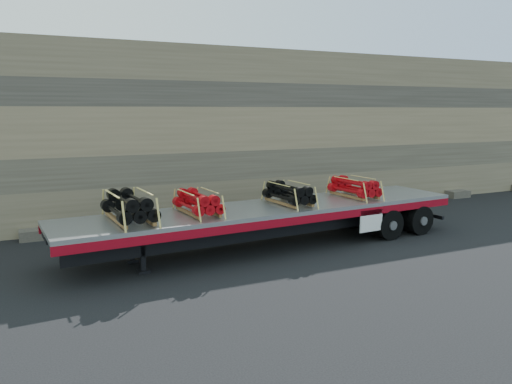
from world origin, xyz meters
The scene contains 7 objects.
ground centered at (0.00, 0.00, 0.00)m, with size 120.00×120.00×0.00m, color black.
rock_wall centered at (0.00, 6.50, 3.50)m, with size 44.00×3.00×7.00m, color #7A6B54.
trailer centered at (-1.07, 0.35, 0.69)m, with size 13.77×2.65×1.38m, color #A4A6AB, non-canonical shape.
bundle_front centered at (-5.68, 0.04, 1.77)m, with size 1.11×2.23×0.79m, color black, non-canonical shape.
bundle_midfront centered at (-3.60, 0.18, 1.71)m, with size 0.94×1.87×0.66m, color #AB090F, non-canonical shape.
bundle_midrear centered at (-0.36, 0.40, 1.71)m, with size 0.95×1.90×0.67m, color black, non-canonical shape.
bundle_rear centered at (2.43, 0.59, 1.71)m, with size 0.95×1.90×0.67m, color #AB090F, non-canonical shape.
Camera 1 is at (-8.29, -13.93, 4.47)m, focal length 35.00 mm.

